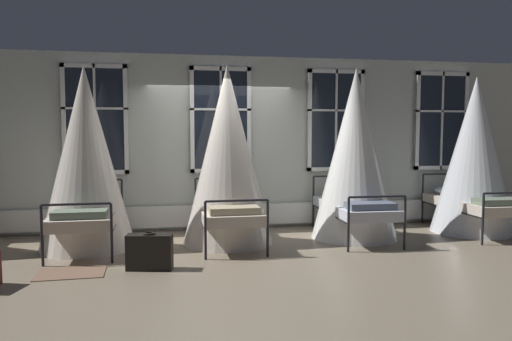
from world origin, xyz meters
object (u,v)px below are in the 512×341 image
cot_second (86,161)px  cot_third (227,158)px  cot_fourth (355,157)px  cot_fifth (474,158)px  suitcase_dark (150,252)px

cot_second → cot_third: bearing=-92.1°
cot_third → cot_fourth: (2.06, 0.04, 0.00)m
cot_third → cot_fifth: 4.21m
cot_second → cot_fourth: bearing=-90.9°
cot_second → cot_third: cot_third is taller
cot_fifth → cot_second: bearing=91.8°
suitcase_dark → cot_fourth: bearing=32.3°
cot_third → cot_fourth: 2.06m
cot_second → cot_third: size_ratio=0.98×
cot_third → cot_fifth: size_ratio=1.03×
suitcase_dark → cot_second: bearing=135.1°
cot_fourth → suitcase_dark: (-3.19, -1.32, -1.09)m
cot_second → cot_fourth: 4.13m
cot_fifth → suitcase_dark: size_ratio=4.50×
cot_second → cot_third: 2.06m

